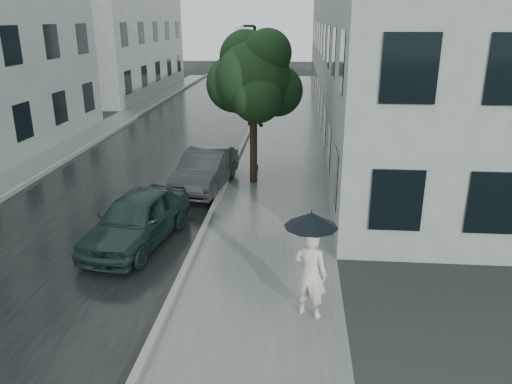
# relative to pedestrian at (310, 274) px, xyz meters

# --- Properties ---
(ground) EXTENTS (120.00, 120.00, 0.00)m
(ground) POSITION_rel_pedestrian_xyz_m (-1.28, 1.00, -0.92)
(ground) COLOR black
(ground) RESTS_ON ground
(sidewalk) EXTENTS (3.50, 60.00, 0.01)m
(sidewalk) POSITION_rel_pedestrian_xyz_m (-1.03, 13.00, -0.92)
(sidewalk) COLOR slate
(sidewalk) RESTS_ON ground
(kerb_near) EXTENTS (0.15, 60.00, 0.15)m
(kerb_near) POSITION_rel_pedestrian_xyz_m (-2.86, 13.00, -0.85)
(kerb_near) COLOR slate
(kerb_near) RESTS_ON ground
(asphalt_road) EXTENTS (6.85, 60.00, 0.00)m
(asphalt_road) POSITION_rel_pedestrian_xyz_m (-6.36, 13.00, -0.92)
(asphalt_road) COLOR black
(asphalt_road) RESTS_ON ground
(kerb_far) EXTENTS (0.15, 60.00, 0.15)m
(kerb_far) POSITION_rel_pedestrian_xyz_m (-9.86, 13.00, -0.85)
(kerb_far) COLOR slate
(kerb_far) RESTS_ON ground
(sidewalk_far) EXTENTS (1.70, 60.00, 0.01)m
(sidewalk_far) POSITION_rel_pedestrian_xyz_m (-10.78, 13.00, -0.92)
(sidewalk_far) COLOR #4C5451
(sidewalk_far) RESTS_ON ground
(building_near) EXTENTS (7.02, 36.00, 9.00)m
(building_near) POSITION_rel_pedestrian_xyz_m (4.19, 20.50, 3.58)
(building_near) COLOR #96A39D
(building_near) RESTS_ON ground
(building_far_b) EXTENTS (7.02, 18.00, 8.00)m
(building_far_b) POSITION_rel_pedestrian_xyz_m (-15.05, 31.00, 3.08)
(building_far_b) COLOR #96A39D
(building_far_b) RESTS_ON ground
(pedestrian) EXTENTS (0.78, 0.65, 1.83)m
(pedestrian) POSITION_rel_pedestrian_xyz_m (0.00, 0.00, 0.00)
(pedestrian) COLOR silver
(pedestrian) RESTS_ON sidewalk
(umbrella) EXTENTS (1.21, 1.21, 1.34)m
(umbrella) POSITION_rel_pedestrian_xyz_m (-0.03, -0.05, 1.16)
(umbrella) COLOR black
(umbrella) RESTS_ON ground
(street_tree) EXTENTS (3.37, 3.06, 5.32)m
(street_tree) POSITION_rel_pedestrian_xyz_m (-1.88, 8.52, 2.75)
(street_tree) COLOR #332619
(street_tree) RESTS_ON ground
(lamp_post) EXTENTS (0.85, 0.34, 5.46)m
(lamp_post) POSITION_rel_pedestrian_xyz_m (-2.13, 9.99, 2.19)
(lamp_post) COLOR black
(lamp_post) RESTS_ON ground
(car_near) EXTENTS (2.28, 4.24, 1.37)m
(car_near) POSITION_rel_pedestrian_xyz_m (-4.43, 2.99, -0.23)
(car_near) COLOR #182929
(car_near) RESTS_ON ground
(car_far) EXTENTS (1.86, 4.17, 1.33)m
(car_far) POSITION_rel_pedestrian_xyz_m (-3.48, 7.62, -0.25)
(car_far) COLOR #212426
(car_far) RESTS_ON ground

